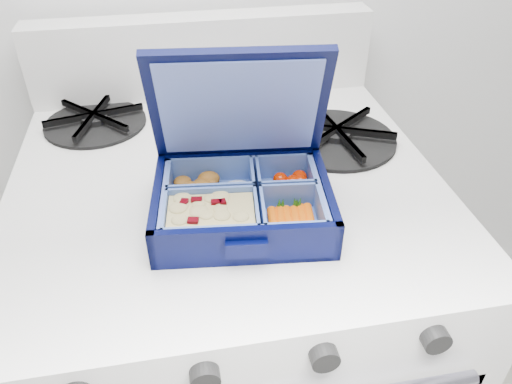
{
  "coord_description": "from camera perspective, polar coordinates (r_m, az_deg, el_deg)",
  "views": [
    {
      "loc": [
        -0.06,
        1.1,
        1.28
      ],
      "look_at": [
        0.03,
        1.58,
        0.92
      ],
      "focal_mm": 35.0,
      "sensor_mm": 36.0,
      "label": 1
    }
  ],
  "objects": [
    {
      "name": "burner_grate",
      "position": [
        0.78,
        9.13,
        6.69
      ],
      "size": [
        0.24,
        0.24,
        0.03
      ],
      "primitive_type": "cylinder",
      "rotation": [
        0.0,
        0.0,
        -0.4
      ],
      "color": "black",
      "rests_on": "stove"
    },
    {
      "name": "bento_box",
      "position": [
        0.61,
        -1.55,
        -1.22
      ],
      "size": [
        0.23,
        0.19,
        0.05
      ],
      "primitive_type": null,
      "rotation": [
        0.0,
        0.0,
        -0.11
      ],
      "color": "black",
      "rests_on": "stove"
    },
    {
      "name": "stove",
      "position": [
        1.02,
        -2.68,
        -18.69
      ],
      "size": [
        0.59,
        0.59,
        0.89
      ],
      "primitive_type": null,
      "color": "white",
      "rests_on": "floor"
    },
    {
      "name": "fork",
      "position": [
        0.76,
        5.33,
        5.05
      ],
      "size": [
        0.13,
        0.17,
        0.01
      ],
      "primitive_type": null,
      "rotation": [
        0.0,
        0.0,
        -0.62
      ],
      "color": "#918FA6",
      "rests_on": "stove"
    },
    {
      "name": "burner_grate_rear",
      "position": [
        0.86,
        -17.95,
        7.91
      ],
      "size": [
        0.2,
        0.2,
        0.02
      ],
      "primitive_type": "cylinder",
      "rotation": [
        0.0,
        0.0,
        0.24
      ],
      "color": "black",
      "rests_on": "stove"
    }
  ]
}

